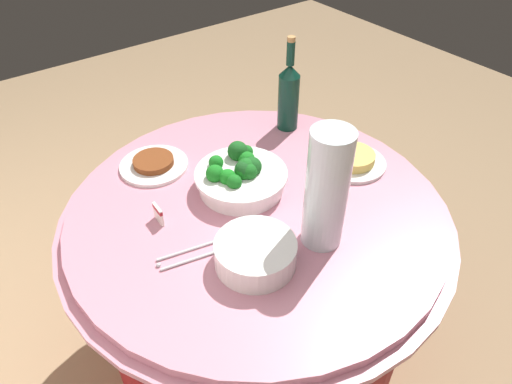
{
  "coord_description": "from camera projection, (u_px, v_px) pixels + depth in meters",
  "views": [
    {
      "loc": [
        -0.83,
        0.62,
        1.65
      ],
      "look_at": [
        0.0,
        0.0,
        0.79
      ],
      "focal_mm": 32.98,
      "sensor_mm": 36.0,
      "label": 1
    }
  ],
  "objects": [
    {
      "name": "label_placard_front",
      "position": [
        158.0,
        213.0,
        1.31
      ],
      "size": [
        0.05,
        0.01,
        0.05
      ],
      "color": "white",
      "rests_on": "buffet_table"
    },
    {
      "name": "broccoli_bowl",
      "position": [
        241.0,
        176.0,
        1.41
      ],
      "size": [
        0.28,
        0.28,
        0.11
      ],
      "color": "white",
      "rests_on": "buffet_table"
    },
    {
      "name": "wine_bottle",
      "position": [
        289.0,
        95.0,
        1.63
      ],
      "size": [
        0.07,
        0.07,
        0.34
      ],
      "color": "#0C3426",
      "rests_on": "buffet_table"
    },
    {
      "name": "plate_stack",
      "position": [
        255.0,
        253.0,
        1.19
      ],
      "size": [
        0.21,
        0.21,
        0.07
      ],
      "color": "white",
      "rests_on": "buffet_table"
    },
    {
      "name": "buffet_table",
      "position": [
        256.0,
        285.0,
        1.61
      ],
      "size": [
        1.16,
        1.16,
        0.74
      ],
      "color": "maroon",
      "rests_on": "ground_plane"
    },
    {
      "name": "decorative_fruit_vase",
      "position": [
        326.0,
        196.0,
        1.18
      ],
      "size": [
        0.11,
        0.11,
        0.34
      ],
      "color": "silver",
      "rests_on": "buffet_table"
    },
    {
      "name": "food_plate_noodles",
      "position": [
        352.0,
        160.0,
        1.53
      ],
      "size": [
        0.22,
        0.22,
        0.04
      ],
      "color": "white",
      "rests_on": "buffet_table"
    },
    {
      "name": "serving_tongs",
      "position": [
        186.0,
        256.0,
        1.22
      ],
      "size": [
        0.08,
        0.17,
        0.01
      ],
      "color": "silver",
      "rests_on": "buffet_table"
    },
    {
      "name": "ground_plane",
      "position": [
        256.0,
        345.0,
        1.85
      ],
      "size": [
        6.0,
        6.0,
        0.0
      ],
      "primitive_type": "plane",
      "color": "#9E7F5B"
    },
    {
      "name": "food_plate_stir_fry",
      "position": [
        154.0,
        164.0,
        1.52
      ],
      "size": [
        0.22,
        0.22,
        0.03
      ],
      "color": "white",
      "rests_on": "buffet_table"
    }
  ]
}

